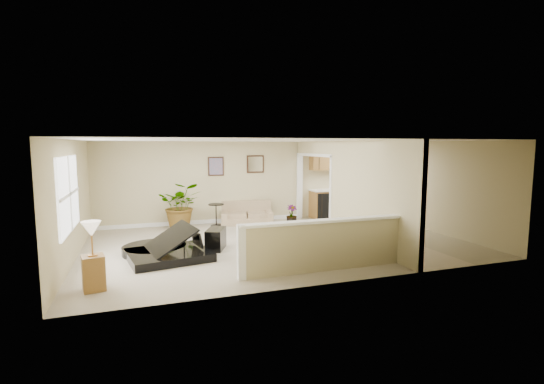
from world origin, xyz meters
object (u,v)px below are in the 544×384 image
object	(u,v)px
piano	(166,228)
accent_table	(216,212)
palm_plant	(181,205)
small_plant	(292,216)
piano_bench	(216,239)
loveseat	(246,212)
lamp_stand	(93,261)

from	to	relation	value
piano	accent_table	size ratio (longest dim) A/B	3.21
palm_plant	small_plant	bearing A→B (deg)	-9.00
piano	piano_bench	distance (m)	1.24
accent_table	piano	bearing A→B (deg)	-119.25
loveseat	lamp_stand	size ratio (longest dim) A/B	1.50
piano	palm_plant	xyz separation A→B (m)	(0.62, 3.00, 0.01)
piano_bench	accent_table	world-z (taller)	accent_table
loveseat	palm_plant	size ratio (longest dim) A/B	1.28
loveseat	small_plant	world-z (taller)	loveseat
piano_bench	loveseat	xyz separation A→B (m)	(1.46, 2.74, 0.10)
piano	loveseat	xyz separation A→B (m)	(2.59, 3.05, -0.31)
loveseat	small_plant	bearing A→B (deg)	-11.16
palm_plant	piano_bench	bearing A→B (deg)	-79.36
palm_plant	lamp_stand	size ratio (longest dim) A/B	1.17
accent_table	lamp_stand	distance (m)	5.36
piano_bench	palm_plant	distance (m)	2.77
piano	piano_bench	size ratio (longest dim) A/B	2.99
piano_bench	piano	bearing A→B (deg)	-164.70
lamp_stand	piano_bench	bearing A→B (deg)	38.88
loveseat	piano	bearing A→B (deg)	-117.84
piano	accent_table	distance (m)	3.33
piano	palm_plant	world-z (taller)	piano
palm_plant	piano	bearing A→B (deg)	-101.72
piano_bench	small_plant	xyz separation A→B (m)	(2.74, 2.18, 0.01)
piano_bench	accent_table	xyz separation A→B (m)	(0.50, 2.59, 0.19)
loveseat	lamp_stand	xyz separation A→B (m)	(-3.85, -4.67, 0.15)
palm_plant	lamp_stand	distance (m)	4.99
small_plant	lamp_stand	size ratio (longest dim) A/B	0.51
piano_bench	lamp_stand	bearing A→B (deg)	-141.12
piano	palm_plant	distance (m)	3.07
small_plant	piano	bearing A→B (deg)	-147.24
piano_bench	accent_table	distance (m)	2.64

